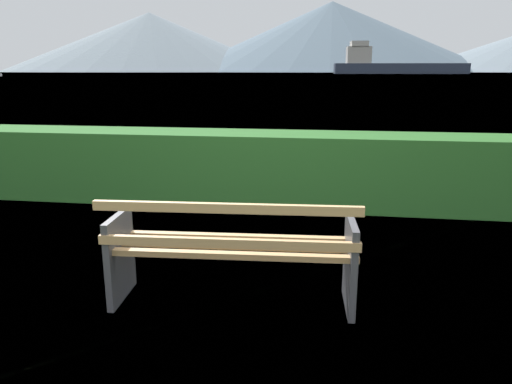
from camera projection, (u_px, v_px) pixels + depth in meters
ground_plane at (234, 300)px, 3.71m from camera, size 1400.00×1400.00×0.00m
water_surface at (330, 73)px, 298.13m from camera, size 620.00×620.00×0.00m
park_bench at (232, 251)px, 3.55m from camera, size 1.86×0.68×0.87m
hedge_row at (275, 169)px, 6.34m from camera, size 12.63×0.85×0.94m
cargo_ship_large at (390, 65)px, 243.66m from camera, size 66.94×15.09×16.02m
distant_hills at (307, 41)px, 545.97m from camera, size 736.83×370.72×78.06m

